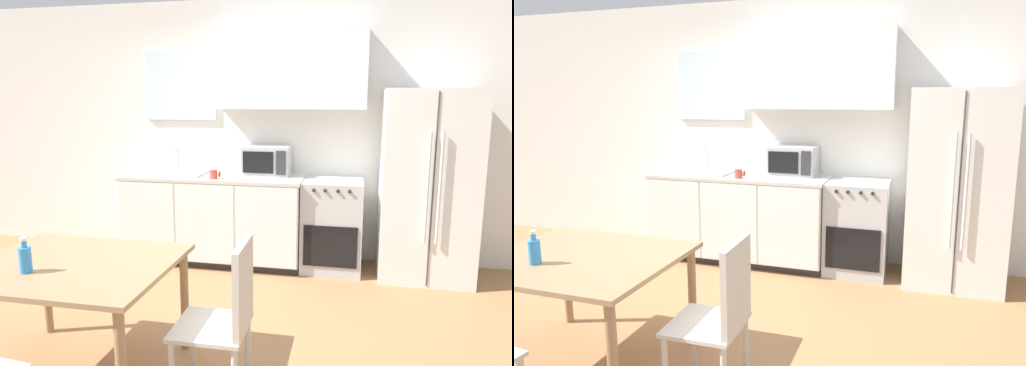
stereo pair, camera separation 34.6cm
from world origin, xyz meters
TOP-DOWN VIEW (x-y plane):
  - ground_plane at (0.00, 0.00)m, footprint 12.00×12.00m
  - wall_back at (0.06, 1.91)m, footprint 12.00×0.38m
  - kitchen_counter at (-0.32, 1.58)m, footprint 1.86×0.68m
  - oven_range at (0.90, 1.61)m, footprint 0.58×0.62m
  - refrigerator at (1.76, 1.58)m, footprint 0.84×0.71m
  - kitchen_sink at (-0.77, 1.59)m, footprint 0.69×0.41m
  - microwave at (0.21, 1.72)m, footprint 0.48×0.33m
  - coffee_mug at (-0.25, 1.37)m, footprint 0.11×0.08m
  - dining_table at (-0.52, -0.57)m, footprint 1.17×0.98m
  - dining_chair_side at (0.44, -0.63)m, footprint 0.41×0.41m
  - drink_bottle at (-0.68, -0.76)m, footprint 0.07×0.07m

SIDE VIEW (x-z plane):
  - ground_plane at x=0.00m, z-range 0.00..0.00m
  - oven_range at x=0.90m, z-range 0.00..0.90m
  - kitchen_counter at x=-0.32m, z-range 0.00..0.92m
  - dining_chair_side at x=0.44m, z-range 0.07..1.00m
  - dining_table at x=-0.52m, z-range 0.27..1.00m
  - drink_bottle at x=-0.68m, z-range 0.70..0.91m
  - refrigerator at x=1.76m, z-range 0.00..1.77m
  - kitchen_sink at x=-0.77m, z-range 0.80..1.06m
  - coffee_mug at x=-0.25m, z-range 0.91..1.00m
  - microwave at x=0.21m, z-range 0.91..1.21m
  - wall_back at x=0.06m, z-range 0.11..2.81m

